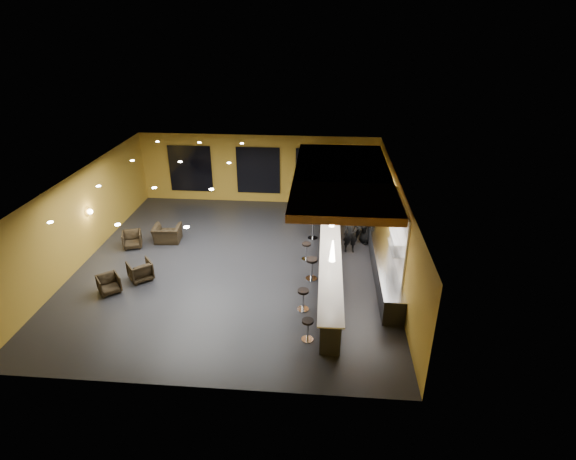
# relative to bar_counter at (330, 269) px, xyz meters

# --- Properties ---
(floor) EXTENTS (12.00, 13.00, 0.10)m
(floor) POSITION_rel_bar_counter_xyz_m (-3.65, 1.00, -0.55)
(floor) COLOR black
(floor) RESTS_ON ground
(ceiling) EXTENTS (12.00, 13.00, 0.10)m
(ceiling) POSITION_rel_bar_counter_xyz_m (-3.65, 1.00, 3.05)
(ceiling) COLOR black
(wall_back) EXTENTS (12.00, 0.10, 3.50)m
(wall_back) POSITION_rel_bar_counter_xyz_m (-3.65, 7.55, 1.25)
(wall_back) COLOR #A77F25
(wall_back) RESTS_ON floor
(wall_front) EXTENTS (12.00, 0.10, 3.50)m
(wall_front) POSITION_rel_bar_counter_xyz_m (-3.65, -5.55, 1.25)
(wall_front) COLOR #A77F25
(wall_front) RESTS_ON floor
(wall_left) EXTENTS (0.10, 13.00, 3.50)m
(wall_left) POSITION_rel_bar_counter_xyz_m (-9.70, 1.00, 1.25)
(wall_left) COLOR #A77F25
(wall_left) RESTS_ON floor
(wall_right) EXTENTS (0.10, 13.00, 3.50)m
(wall_right) POSITION_rel_bar_counter_xyz_m (2.40, 1.00, 1.25)
(wall_right) COLOR #A77F25
(wall_right) RESTS_ON floor
(wood_soffit) EXTENTS (3.60, 8.00, 0.28)m
(wood_soffit) POSITION_rel_bar_counter_xyz_m (0.35, 2.00, 2.86)
(wood_soffit) COLOR #B56C35
(wood_soffit) RESTS_ON ceiling
(window_left) EXTENTS (2.20, 0.06, 2.40)m
(window_left) POSITION_rel_bar_counter_xyz_m (-7.15, 7.44, 1.20)
(window_left) COLOR black
(window_left) RESTS_ON wall_back
(window_center) EXTENTS (2.20, 0.06, 2.40)m
(window_center) POSITION_rel_bar_counter_xyz_m (-3.65, 7.44, 1.20)
(window_center) COLOR black
(window_center) RESTS_ON wall_back
(window_right) EXTENTS (2.20, 0.06, 2.40)m
(window_right) POSITION_rel_bar_counter_xyz_m (-0.65, 7.44, 1.20)
(window_right) COLOR black
(window_right) RESTS_ON wall_back
(tile_backsplash) EXTENTS (0.06, 3.20, 2.40)m
(tile_backsplash) POSITION_rel_bar_counter_xyz_m (2.31, 0.00, 1.50)
(tile_backsplash) COLOR white
(tile_backsplash) RESTS_ON wall_right
(bar_counter) EXTENTS (0.60, 8.00, 1.00)m
(bar_counter) POSITION_rel_bar_counter_xyz_m (0.00, 0.00, 0.00)
(bar_counter) COLOR black
(bar_counter) RESTS_ON floor
(bar_top) EXTENTS (0.78, 8.10, 0.05)m
(bar_top) POSITION_rel_bar_counter_xyz_m (0.00, 0.00, 0.52)
(bar_top) COLOR white
(bar_top) RESTS_ON bar_counter
(prep_counter) EXTENTS (0.70, 6.00, 0.86)m
(prep_counter) POSITION_rel_bar_counter_xyz_m (2.00, 0.50, -0.07)
(prep_counter) COLOR black
(prep_counter) RESTS_ON floor
(prep_top) EXTENTS (0.72, 6.00, 0.03)m
(prep_top) POSITION_rel_bar_counter_xyz_m (2.00, 0.50, 0.39)
(prep_top) COLOR silver
(prep_top) RESTS_ON prep_counter
(wall_shelf_lower) EXTENTS (0.30, 1.50, 0.03)m
(wall_shelf_lower) POSITION_rel_bar_counter_xyz_m (2.17, -0.20, 1.10)
(wall_shelf_lower) COLOR silver
(wall_shelf_lower) RESTS_ON wall_right
(wall_shelf_upper) EXTENTS (0.30, 1.50, 0.03)m
(wall_shelf_upper) POSITION_rel_bar_counter_xyz_m (2.17, -0.20, 1.55)
(wall_shelf_upper) COLOR silver
(wall_shelf_upper) RESTS_ON wall_right
(column) EXTENTS (0.60, 0.60, 3.50)m
(column) POSITION_rel_bar_counter_xyz_m (0.00, 4.60, 1.25)
(column) COLOR olive
(column) RESTS_ON floor
(wall_sconce) EXTENTS (0.22, 0.22, 0.22)m
(wall_sconce) POSITION_rel_bar_counter_xyz_m (-9.53, 1.50, 1.30)
(wall_sconce) COLOR #FFE5B2
(wall_sconce) RESTS_ON wall_left
(pendant_0) EXTENTS (0.20, 0.20, 0.70)m
(pendant_0) POSITION_rel_bar_counter_xyz_m (0.00, -2.00, 1.85)
(pendant_0) COLOR white
(pendant_0) RESTS_ON wood_soffit
(pendant_1) EXTENTS (0.20, 0.20, 0.70)m
(pendant_1) POSITION_rel_bar_counter_xyz_m (0.00, 0.50, 1.85)
(pendant_1) COLOR white
(pendant_1) RESTS_ON wood_soffit
(pendant_2) EXTENTS (0.20, 0.20, 0.70)m
(pendant_2) POSITION_rel_bar_counter_xyz_m (0.00, 3.00, 1.85)
(pendant_2) COLOR white
(pendant_2) RESTS_ON wood_soffit
(staff_a) EXTENTS (0.63, 0.45, 1.62)m
(staff_a) POSITION_rel_bar_counter_xyz_m (0.83, 2.36, 0.31)
(staff_a) COLOR black
(staff_a) RESTS_ON floor
(staff_b) EXTENTS (0.97, 0.80, 1.82)m
(staff_b) POSITION_rel_bar_counter_xyz_m (1.39, 3.03, 0.41)
(staff_b) COLOR black
(staff_b) RESTS_ON floor
(staff_c) EXTENTS (1.03, 0.87, 1.80)m
(staff_c) POSITION_rel_bar_counter_xyz_m (1.60, 3.24, 0.40)
(staff_c) COLOR black
(staff_c) RESTS_ON floor
(armchair_a) EXTENTS (0.99, 0.99, 0.65)m
(armchair_a) POSITION_rel_bar_counter_xyz_m (-7.73, -1.34, -0.17)
(armchair_a) COLOR black
(armchair_a) RESTS_ON floor
(armchair_b) EXTENTS (1.11, 1.11, 0.73)m
(armchair_b) POSITION_rel_bar_counter_xyz_m (-6.95, -0.43, -0.14)
(armchair_b) COLOR black
(armchair_b) RESTS_ON floor
(armchair_c) EXTENTS (0.97, 0.98, 0.70)m
(armchair_c) POSITION_rel_bar_counter_xyz_m (-8.24, 2.01, -0.15)
(armchair_c) COLOR black
(armchair_c) RESTS_ON floor
(armchair_d) EXTENTS (1.19, 1.06, 0.72)m
(armchair_d) POSITION_rel_bar_counter_xyz_m (-6.93, 2.62, -0.14)
(armchair_d) COLOR black
(armchair_d) RESTS_ON floor
(bar_stool_0) EXTENTS (0.37, 0.37, 0.73)m
(bar_stool_0) POSITION_rel_bar_counter_xyz_m (-0.67, -3.35, -0.03)
(bar_stool_0) COLOR silver
(bar_stool_0) RESTS_ON floor
(bar_stool_1) EXTENTS (0.39, 0.39, 0.77)m
(bar_stool_1) POSITION_rel_bar_counter_xyz_m (-0.88, -1.83, -0.01)
(bar_stool_1) COLOR silver
(bar_stool_1) RESTS_ON floor
(bar_stool_2) EXTENTS (0.43, 0.43, 0.85)m
(bar_stool_2) POSITION_rel_bar_counter_xyz_m (-0.67, 0.10, 0.05)
(bar_stool_2) COLOR silver
(bar_stool_2) RESTS_ON floor
(bar_stool_3) EXTENTS (0.37, 0.37, 0.72)m
(bar_stool_3) POSITION_rel_bar_counter_xyz_m (-0.92, 1.55, -0.04)
(bar_stool_3) COLOR silver
(bar_stool_3) RESTS_ON floor
(bar_stool_4) EXTENTS (0.43, 0.43, 0.85)m
(bar_stool_4) POSITION_rel_bar_counter_xyz_m (-0.72, 3.42, 0.04)
(bar_stool_4) COLOR silver
(bar_stool_4) RESTS_ON floor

